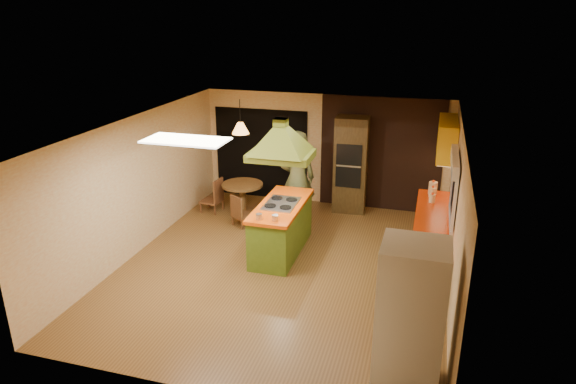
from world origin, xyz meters
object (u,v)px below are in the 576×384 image
(canister_large, at_px, (433,188))
(man, at_px, (297,179))
(wall_oven, at_px, (351,165))
(dining_table, at_px, (243,192))
(kitchen_island, at_px, (281,228))
(refrigerator, at_px, (410,317))

(canister_large, bearing_deg, man, -178.80)
(wall_oven, xyz_separation_m, dining_table, (-2.22, -0.82, -0.58))
(man, height_order, canister_large, man)
(kitchen_island, relative_size, canister_large, 7.89)
(kitchen_island, bearing_deg, wall_oven, 70.37)
(man, distance_m, dining_table, 1.44)
(refrigerator, height_order, canister_large, refrigerator)
(kitchen_island, height_order, wall_oven, wall_oven)
(man, bearing_deg, refrigerator, 97.40)
(canister_large, bearing_deg, kitchen_island, -152.52)
(refrigerator, bearing_deg, wall_oven, 107.04)
(man, bearing_deg, dining_table, -35.53)
(refrigerator, xyz_separation_m, wall_oven, (-1.59, 5.36, 0.13))
(kitchen_island, bearing_deg, dining_table, 130.51)
(kitchen_island, height_order, man, man)
(wall_oven, bearing_deg, refrigerator, -76.38)
(dining_table, bearing_deg, wall_oven, 20.28)
(refrigerator, xyz_separation_m, dining_table, (-3.81, 4.54, -0.45))
(wall_oven, relative_size, dining_table, 2.36)
(kitchen_island, distance_m, refrigerator, 3.86)
(wall_oven, height_order, canister_large, wall_oven)
(wall_oven, bearing_deg, canister_large, -34.02)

